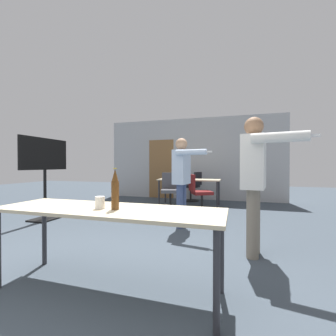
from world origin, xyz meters
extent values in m
plane|color=#3D4751|center=(0.00, 0.00, 0.00)|extent=(24.00, 24.00, 0.00)
cube|color=#B2B5B7|center=(0.00, 6.09, 1.37)|extent=(5.98, 0.10, 2.75)
cube|color=olive|center=(-1.10, 6.03, 1.02)|extent=(0.90, 0.02, 2.05)
cube|color=#C6B793|center=(0.30, 0.31, 0.74)|extent=(2.13, 0.65, 0.03)
cylinder|color=#2D2D33|center=(1.30, 0.04, 0.36)|extent=(0.05, 0.05, 0.73)
cylinder|color=#2D2D33|center=(-0.70, 0.57, 0.36)|extent=(0.05, 0.05, 0.73)
cylinder|color=#2D2D33|center=(1.30, 0.57, 0.36)|extent=(0.05, 0.05, 0.73)
cube|color=#C6B793|center=(0.16, 4.79, 0.74)|extent=(1.73, 0.73, 0.03)
cylinder|color=#2D2D33|center=(-0.65, 4.48, 0.36)|extent=(0.05, 0.05, 0.73)
cylinder|color=#2D2D33|center=(0.97, 4.48, 0.36)|extent=(0.05, 0.05, 0.73)
cylinder|color=#2D2D33|center=(-0.65, 5.09, 0.36)|extent=(0.05, 0.05, 0.73)
cylinder|color=#2D2D33|center=(0.97, 5.09, 0.36)|extent=(0.05, 0.05, 0.73)
cube|color=black|center=(-2.44, 2.28, 0.01)|extent=(0.44, 0.56, 0.03)
cylinder|color=black|center=(-2.44, 2.28, 0.54)|extent=(0.06, 0.06, 1.03)
cube|color=black|center=(-2.44, 2.28, 1.39)|extent=(0.04, 1.20, 0.67)
cube|color=black|center=(-2.46, 2.28, 1.39)|extent=(0.01, 1.11, 0.59)
cylinder|color=slate|center=(1.66, 1.65, 0.43)|extent=(0.15, 0.15, 0.85)
cylinder|color=slate|center=(1.63, 1.46, 0.43)|extent=(0.15, 0.15, 0.85)
cube|color=silver|center=(1.64, 1.55, 1.19)|extent=(0.35, 0.52, 0.67)
sphere|color=#936B4C|center=(1.64, 1.55, 1.65)|extent=(0.24, 0.24, 0.24)
cylinder|color=silver|center=(1.69, 1.85, 1.17)|extent=(0.11, 0.11, 0.58)
cylinder|color=silver|center=(1.88, 1.21, 1.46)|extent=(0.59, 0.21, 0.11)
cube|color=white|center=(2.20, 1.16, 1.46)|extent=(0.12, 0.06, 0.03)
cylinder|color=#3D4C75|center=(0.47, 2.65, 0.40)|extent=(0.12, 0.12, 0.80)
cylinder|color=#3D4C75|center=(0.44, 2.49, 0.40)|extent=(0.12, 0.12, 0.80)
cube|color=silver|center=(0.46, 2.57, 1.12)|extent=(0.28, 0.43, 0.63)
sphere|color=tan|center=(0.46, 2.57, 1.54)|extent=(0.22, 0.22, 0.22)
cylinder|color=silver|center=(0.49, 2.81, 1.10)|extent=(0.10, 0.10, 0.55)
cylinder|color=silver|center=(0.69, 2.29, 1.38)|extent=(0.55, 0.18, 0.10)
cube|color=white|center=(0.99, 2.24, 1.38)|extent=(0.12, 0.05, 0.03)
cylinder|color=black|center=(0.04, 5.63, 0.01)|extent=(0.52, 0.52, 0.03)
cylinder|color=black|center=(0.04, 5.63, 0.23)|extent=(0.06, 0.06, 0.41)
cube|color=black|center=(0.04, 5.63, 0.48)|extent=(0.57, 0.57, 0.08)
cube|color=black|center=(0.29, 5.55, 0.73)|extent=(0.18, 0.44, 0.42)
cylinder|color=black|center=(-0.17, 3.99, 0.01)|extent=(0.52, 0.52, 0.03)
cylinder|color=black|center=(-0.17, 3.99, 0.24)|extent=(0.06, 0.06, 0.43)
cube|color=#4C4C51|center=(-0.17, 3.99, 0.50)|extent=(0.57, 0.57, 0.08)
cube|color=#4C4C51|center=(-0.25, 4.24, 0.75)|extent=(0.44, 0.18, 0.42)
cylinder|color=black|center=(0.62, 4.14, 0.01)|extent=(0.52, 0.52, 0.03)
cylinder|color=black|center=(0.62, 4.14, 0.23)|extent=(0.06, 0.06, 0.39)
cube|color=maroon|center=(0.62, 4.14, 0.46)|extent=(0.61, 0.61, 0.08)
cube|color=maroon|center=(0.38, 4.03, 0.71)|extent=(0.24, 0.42, 0.42)
cylinder|color=#563314|center=(0.40, 0.27, 0.88)|extent=(0.07, 0.07, 0.25)
cone|color=#563314|center=(0.40, 0.27, 1.06)|extent=(0.06, 0.06, 0.11)
cylinder|color=gold|center=(0.40, 0.27, 1.12)|extent=(0.03, 0.03, 0.01)
cylinder|color=silver|center=(0.25, 0.26, 0.81)|extent=(0.08, 0.08, 0.11)
camera|label=1|loc=(1.42, -1.50, 1.15)|focal=24.00mm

